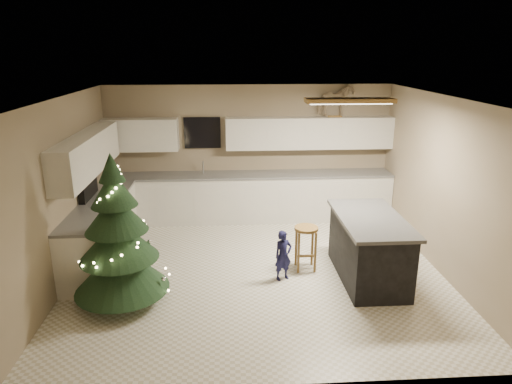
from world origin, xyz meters
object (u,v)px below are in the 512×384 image
bar_stool (306,238)px  toddler (283,255)px  rocking_horse (335,101)px  island (369,248)px  christmas_tree (119,244)px

bar_stool → toddler: (-0.38, -0.31, -0.14)m
bar_stool → rocking_horse: size_ratio=0.92×
toddler → rocking_horse: bearing=41.3°
rocking_horse → island: bearing=158.7°
christmas_tree → rocking_horse: (3.48, 3.09, 1.47)m
bar_stool → rocking_horse: (0.89, 2.30, 1.79)m
christmas_tree → toddler: size_ratio=2.71×
island → bar_stool: (-0.86, 0.34, 0.04)m
island → christmas_tree: christmas_tree is taller
christmas_tree → toddler: bearing=12.3°
island → rocking_horse: bearing=89.4°
christmas_tree → rocking_horse: rocking_horse is taller
bar_stool → rocking_horse: bearing=68.8°
rocking_horse → bar_stool: bearing=138.2°
island → toddler: 1.25m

